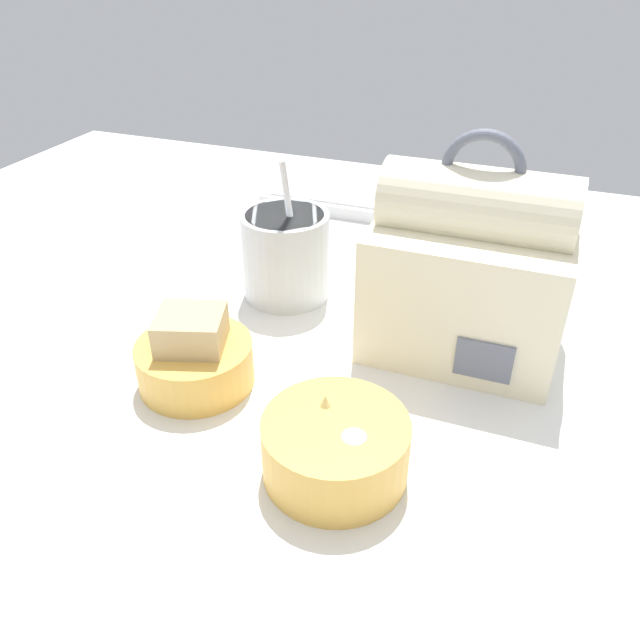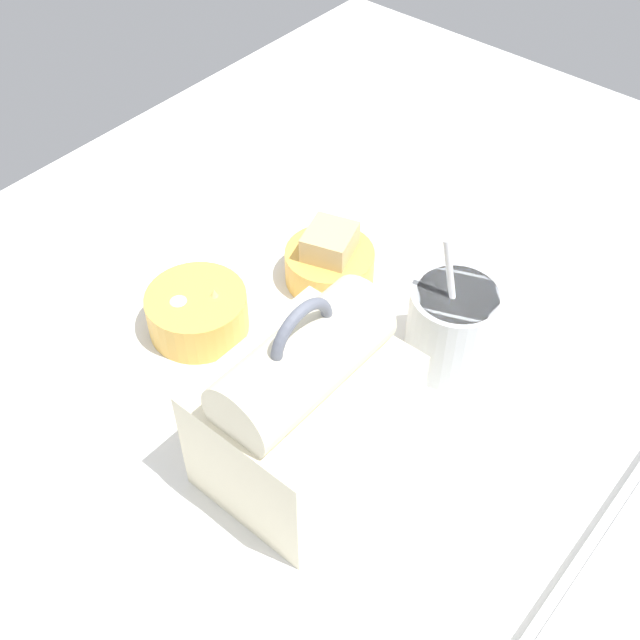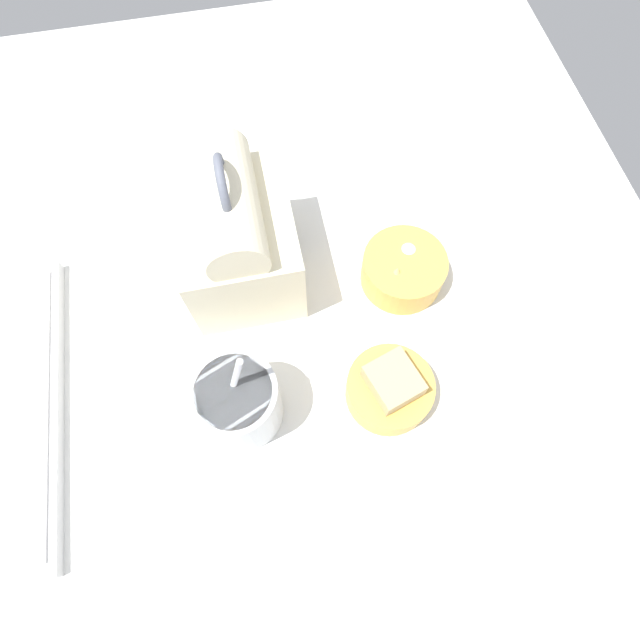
{
  "view_description": "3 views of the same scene",
  "coord_description": "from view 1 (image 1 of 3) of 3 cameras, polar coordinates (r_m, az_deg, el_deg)",
  "views": [
    {
      "loc": [
        18.87,
        -48.77,
        38.24
      ],
      "look_at": [
        1.66,
        -3.2,
        7.0
      ],
      "focal_mm": 35.0,
      "sensor_mm": 36.0,
      "label": 1
    },
    {
      "loc": [
        46.39,
        34.64,
        68.54
      ],
      "look_at": [
        1.66,
        -3.2,
        7.0
      ],
      "focal_mm": 45.0,
      "sensor_mm": 36.0,
      "label": 2
    },
    {
      "loc": [
        -22.72,
        1.81,
        63.71
      ],
      "look_at": [
        1.66,
        -3.2,
        7.0
      ],
      "focal_mm": 28.0,
      "sensor_mm": 36.0,
      "label": 3
    }
  ],
  "objects": [
    {
      "name": "soup_cup",
      "position": [
        0.7,
        -3.14,
        6.1
      ],
      "size": [
        9.7,
        9.7,
        16.42
      ],
      "color": "silver",
      "rests_on": "desk_surface"
    },
    {
      "name": "lunch_bag",
      "position": [
        0.61,
        13.39,
        4.38
      ],
      "size": [
        18.01,
        14.41,
        21.69
      ],
      "color": "#EFE5C1",
      "rests_on": "desk_surface"
    },
    {
      "name": "bento_bowl_sandwich",
      "position": [
        0.58,
        -11.38,
        -3.39
      ],
      "size": [
        10.63,
        10.63,
        7.38
      ],
      "color": "#EAB24C",
      "rests_on": "desk_surface"
    },
    {
      "name": "keyboard",
      "position": [
        0.94,
        7.13,
        10.35
      ],
      "size": [
        39.86,
        11.18,
        2.1
      ],
      "color": "silver",
      "rests_on": "desk_surface"
    },
    {
      "name": "desk_surface",
      "position": [
        0.64,
        -0.38,
        -2.78
      ],
      "size": [
        140.0,
        110.0,
        2.0
      ],
      "color": "white",
      "rests_on": "ground"
    },
    {
      "name": "bento_bowl_snacks",
      "position": [
        0.48,
        1.4,
        -11.4
      ],
      "size": [
        11.28,
        11.28,
        5.96
      ],
      "color": "#EAB24C",
      "rests_on": "desk_surface"
    }
  ]
}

